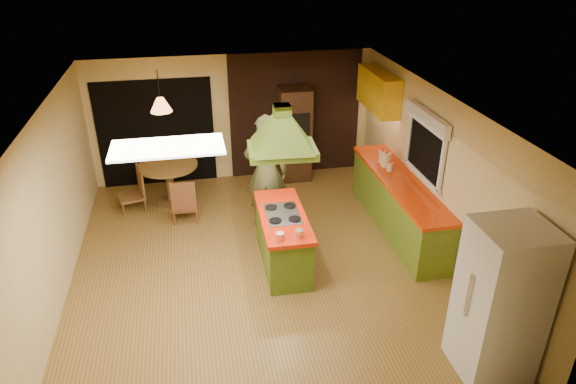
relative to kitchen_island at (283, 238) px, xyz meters
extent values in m
plane|color=olive|center=(-0.37, 0.01, -0.43)|extent=(6.50, 6.50, 0.00)
plane|color=beige|center=(-0.37, 3.26, 0.82)|extent=(5.50, 0.00, 5.50)
plane|color=beige|center=(-0.37, -3.24, 0.82)|extent=(5.50, 0.00, 5.50)
plane|color=beige|center=(-3.12, 0.01, 0.82)|extent=(0.00, 6.50, 6.50)
plane|color=beige|center=(2.38, 0.01, 0.82)|extent=(0.00, 6.50, 6.50)
plane|color=silver|center=(-0.37, 0.01, 2.07)|extent=(6.50, 6.50, 0.00)
cube|color=#381E14|center=(0.88, 3.24, 0.82)|extent=(2.64, 0.03, 2.50)
cube|color=black|center=(-1.87, 3.24, 0.62)|extent=(2.20, 0.03, 2.10)
cube|color=olive|center=(2.08, 0.61, 0.00)|extent=(0.58, 3.00, 0.86)
cube|color=#E53807|center=(2.08, 0.61, 0.46)|extent=(0.62, 3.05, 0.06)
cube|color=yellow|center=(2.20, 2.21, 1.52)|extent=(0.34, 1.40, 0.70)
cube|color=black|center=(2.35, 0.41, 1.12)|extent=(0.03, 1.16, 0.96)
cube|color=white|center=(2.30, 0.41, 1.59)|extent=(0.10, 1.35, 0.22)
cube|color=white|center=(-1.47, -1.19, 2.06)|extent=(1.20, 0.60, 0.03)
cube|color=#516E1B|center=(0.00, 0.00, -0.04)|extent=(0.65, 1.61, 0.78)
cube|color=red|center=(0.00, 0.00, 0.38)|extent=(0.71, 1.68, 0.06)
cube|color=silver|center=(0.00, 0.00, 0.42)|extent=(0.50, 0.71, 0.02)
cube|color=#4F681A|center=(0.00, 0.00, 1.42)|extent=(0.97, 0.73, 0.11)
pyramid|color=#4F681A|center=(0.00, 0.00, 1.92)|extent=(0.97, 0.73, 0.45)
cube|color=#4F681A|center=(0.00, 0.00, 2.00)|extent=(0.22, 0.22, 0.14)
imported|color=#4C522B|center=(-0.05, 1.18, 0.57)|extent=(0.82, 0.64, 1.99)
cube|color=silver|center=(1.94, -2.53, 0.51)|extent=(0.78, 0.73, 1.88)
cube|color=#452816|center=(0.80, 2.96, 0.51)|extent=(0.62, 0.58, 1.87)
cube|color=black|center=(0.80, 2.66, 0.81)|extent=(0.48, 0.02, 0.45)
cube|color=black|center=(0.80, 2.66, 0.31)|extent=(0.48, 0.02, 0.45)
cylinder|color=brown|center=(-1.67, 2.29, 0.34)|extent=(1.06, 1.06, 0.05)
cylinder|color=brown|center=(-1.67, 2.29, -0.03)|extent=(0.14, 0.14, 0.74)
cylinder|color=brown|center=(-1.67, 2.29, -0.40)|extent=(0.60, 0.60, 0.05)
cone|color=#FF9E3F|center=(-1.67, 2.29, 1.47)|extent=(0.46, 0.46, 0.24)
cylinder|color=#F5ECC5|center=(2.03, 1.18, 0.61)|extent=(0.19, 0.19, 0.24)
cylinder|color=beige|center=(2.03, 1.34, 0.60)|extent=(0.18, 0.18, 0.21)
cylinder|color=beige|center=(2.03, 0.98, 0.57)|extent=(0.13, 0.13, 0.15)
camera|label=1|loc=(-1.21, -6.42, 4.12)|focal=32.00mm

